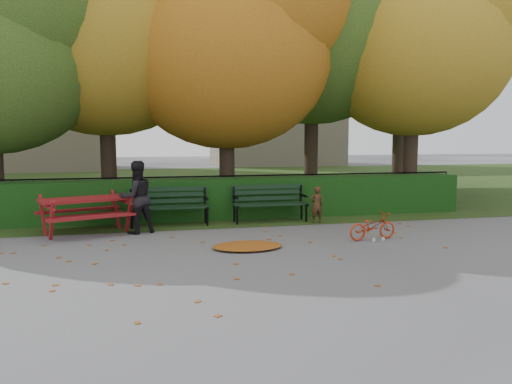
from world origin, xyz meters
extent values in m
plane|color=slate|center=(0.00, 0.00, 0.00)|extent=(90.00, 90.00, 0.00)
plane|color=#203510|center=(0.00, 14.00, 0.01)|extent=(90.00, 90.00, 0.00)
cube|color=#B6A98F|center=(-9.00, 26.00, 7.50)|extent=(10.00, 7.00, 15.00)
cube|color=#B6A98F|center=(8.00, 28.00, 6.00)|extent=(9.00, 6.00, 12.00)
cube|color=black|center=(0.00, 4.50, 0.50)|extent=(13.00, 0.90, 1.00)
cube|color=black|center=(0.00, 5.30, 0.08)|extent=(14.00, 0.04, 0.04)
cube|color=black|center=(0.00, 5.30, 1.00)|extent=(14.00, 0.04, 0.04)
cylinder|color=black|center=(-3.00, 5.30, 0.50)|extent=(0.03, 0.03, 1.00)
cylinder|color=black|center=(0.00, 5.30, 0.50)|extent=(0.03, 0.03, 1.00)
cylinder|color=black|center=(3.00, 5.30, 0.50)|extent=(0.03, 0.03, 1.00)
cylinder|color=black|center=(6.50, 5.30, 0.50)|extent=(0.03, 0.03, 1.00)
cylinder|color=black|center=(-2.80, 7.00, 1.57)|extent=(0.44, 0.44, 3.15)
ellipsoid|color=#9C641B|center=(-2.80, 7.00, 4.95)|extent=(6.40, 6.40, 5.76)
cylinder|color=black|center=(0.50, 6.20, 1.40)|extent=(0.44, 0.44, 2.80)
ellipsoid|color=#954C10|center=(0.50, 6.20, 4.40)|extent=(6.00, 6.00, 5.40)
cylinder|color=black|center=(3.50, 7.50, 1.75)|extent=(0.44, 0.44, 3.50)
ellipsoid|color=#224A13|center=(3.50, 7.50, 5.50)|extent=(6.80, 6.80, 6.12)
cylinder|color=black|center=(6.20, 6.00, 1.49)|extent=(0.44, 0.44, 2.97)
ellipsoid|color=#9C641B|center=(6.20, 6.00, 4.68)|extent=(5.80, 5.80, 5.22)
sphere|color=#9C641B|center=(7.21, 5.28, 5.98)|extent=(4.35, 4.35, 4.35)
cylinder|color=black|center=(8.00, 10.00, 1.57)|extent=(0.44, 0.44, 3.15)
ellipsoid|color=#224A13|center=(8.00, 10.00, 4.95)|extent=(6.00, 6.00, 5.40)
sphere|color=#224A13|center=(9.05, 9.25, 6.30)|extent=(4.50, 4.50, 4.50)
cube|color=black|center=(-1.30, 3.42, 0.44)|extent=(1.80, 0.12, 0.04)
cube|color=black|center=(-1.30, 3.60, 0.44)|extent=(1.80, 0.12, 0.04)
cube|color=black|center=(-1.30, 3.78, 0.44)|extent=(1.80, 0.12, 0.04)
cube|color=black|center=(-1.30, 3.87, 0.55)|extent=(1.80, 0.05, 0.10)
cube|color=black|center=(-1.30, 3.87, 0.70)|extent=(1.80, 0.05, 0.10)
cube|color=black|center=(-1.30, 3.87, 0.83)|extent=(1.80, 0.05, 0.10)
cube|color=black|center=(-2.15, 3.60, 0.42)|extent=(0.05, 0.55, 0.06)
cube|color=black|center=(-2.15, 3.87, 0.65)|extent=(0.05, 0.05, 0.41)
cylinder|color=black|center=(-2.15, 3.42, 0.22)|extent=(0.05, 0.05, 0.44)
cylinder|color=black|center=(-2.15, 3.78, 0.22)|extent=(0.05, 0.05, 0.44)
cube|color=black|center=(-2.15, 3.62, 0.62)|extent=(0.05, 0.45, 0.04)
cube|color=black|center=(-0.45, 3.60, 0.42)|extent=(0.05, 0.55, 0.06)
cube|color=black|center=(-0.45, 3.87, 0.65)|extent=(0.05, 0.05, 0.41)
cylinder|color=black|center=(-0.45, 3.42, 0.22)|extent=(0.05, 0.05, 0.44)
cylinder|color=black|center=(-0.45, 3.78, 0.22)|extent=(0.05, 0.05, 0.44)
cube|color=black|center=(-0.45, 3.62, 0.62)|extent=(0.05, 0.45, 0.04)
cube|color=black|center=(1.10, 3.42, 0.44)|extent=(1.80, 0.12, 0.04)
cube|color=black|center=(1.10, 3.60, 0.44)|extent=(1.80, 0.12, 0.04)
cube|color=black|center=(1.10, 3.78, 0.44)|extent=(1.80, 0.12, 0.04)
cube|color=black|center=(1.10, 3.87, 0.55)|extent=(1.80, 0.05, 0.10)
cube|color=black|center=(1.10, 3.87, 0.70)|extent=(1.80, 0.05, 0.10)
cube|color=black|center=(1.10, 3.87, 0.83)|extent=(1.80, 0.05, 0.10)
cube|color=black|center=(0.25, 3.60, 0.42)|extent=(0.05, 0.55, 0.06)
cube|color=black|center=(0.25, 3.87, 0.65)|extent=(0.05, 0.05, 0.41)
cylinder|color=black|center=(0.25, 3.42, 0.22)|extent=(0.05, 0.05, 0.44)
cylinder|color=black|center=(0.25, 3.78, 0.22)|extent=(0.05, 0.05, 0.44)
cube|color=black|center=(0.25, 3.62, 0.62)|extent=(0.05, 0.45, 0.04)
cube|color=black|center=(1.95, 3.60, 0.42)|extent=(0.05, 0.55, 0.06)
cube|color=black|center=(1.95, 3.87, 0.65)|extent=(0.05, 0.05, 0.41)
cylinder|color=black|center=(1.95, 3.42, 0.22)|extent=(0.05, 0.05, 0.44)
cylinder|color=black|center=(1.95, 3.78, 0.22)|extent=(0.05, 0.05, 0.44)
cube|color=black|center=(1.95, 3.62, 0.62)|extent=(0.05, 0.45, 0.04)
cube|color=maroon|center=(-3.07, 3.10, 0.74)|extent=(1.94, 1.32, 0.06)
cube|color=maroon|center=(-2.87, 2.54, 0.44)|extent=(1.77, 0.86, 0.05)
cube|color=maroon|center=(-3.28, 3.66, 0.44)|extent=(1.77, 0.86, 0.05)
cube|color=maroon|center=(-3.65, 2.41, 0.40)|extent=(0.23, 0.50, 0.87)
cube|color=maroon|center=(-3.96, 3.25, 0.40)|extent=(0.23, 0.50, 0.87)
cube|color=maroon|center=(-3.80, 2.83, 0.66)|extent=(0.52, 1.28, 0.06)
cube|color=maroon|center=(-2.19, 2.95, 0.40)|extent=(0.23, 0.50, 0.87)
cube|color=maroon|center=(-2.50, 3.79, 0.40)|extent=(0.23, 0.50, 0.87)
cube|color=maroon|center=(-2.35, 3.37, 0.66)|extent=(0.52, 1.28, 0.06)
cube|color=maroon|center=(-3.07, 3.10, 0.40)|extent=(1.52, 0.61, 0.06)
ellipsoid|color=brown|center=(-0.04, 0.94, 0.04)|extent=(1.55, 1.36, 0.09)
imported|color=#402414|center=(2.13, 3.20, 0.44)|extent=(0.33, 0.23, 0.88)
imported|color=black|center=(-2.02, 2.90, 0.77)|extent=(0.92, 0.84, 1.55)
imported|color=#B12D10|center=(2.55, 1.12, 0.27)|extent=(1.08, 0.50, 0.55)
camera|label=1|loc=(-1.96, -7.88, 2.04)|focal=35.00mm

